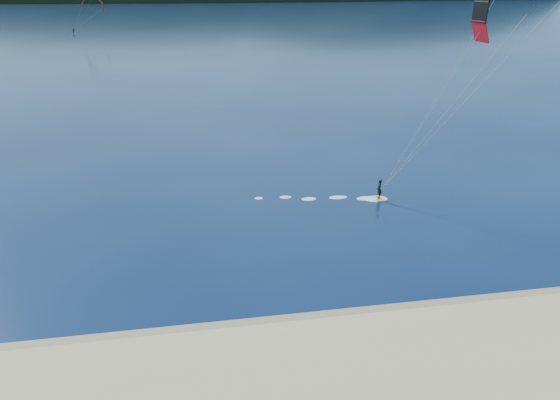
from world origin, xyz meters
name	(u,v)px	position (x,y,z in m)	size (l,w,h in m)	color
ground	(257,396)	(0.00, 0.00, 0.00)	(1800.00, 1800.00, 0.00)	#071335
wet_sand	(244,334)	(0.00, 4.50, 0.05)	(220.00, 2.50, 0.10)	#927F55
headland	(179,0)	(0.63, 745.28, 0.00)	(1200.00, 310.00, 140.00)	black
kitesurfer_near	(518,22)	(21.13, 17.69, 14.09)	(23.26, 6.57, 18.08)	gold
kitesurfer_far	(92,9)	(-32.55, 197.12, 8.90)	(13.15, 7.40, 12.57)	gold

